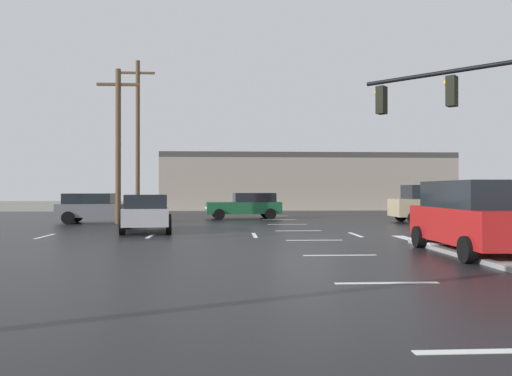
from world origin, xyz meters
TOP-DOWN VIEW (x-y plane):
  - ground_plane at (0.00, 0.00)m, footprint 120.00×120.00m
  - road_asphalt at (0.00, 0.00)m, footprint 44.00×44.00m
  - snow_strip_curbside at (5.00, -4.00)m, footprint 4.00×1.60m
  - lane_markings at (1.20, -1.38)m, footprint 36.15×36.15m
  - traffic_signal_mast at (4.62, -4.77)m, footprint 4.01×3.92m
  - strip_building_background at (4.27, 27.95)m, footprint 26.59×8.00m
  - sedan_silver at (-6.46, 1.93)m, footprint 2.44×4.68m
  - suv_red at (3.77, -5.97)m, footprint 2.26×4.88m
  - sedan_green at (-1.94, 10.93)m, footprint 4.66×2.37m
  - sedan_grey at (-9.96, 7.68)m, footprint 4.62×2.24m
  - suv_tan at (8.29, 7.05)m, footprint 4.84×2.17m
  - utility_pole_far at (-8.75, 6.84)m, footprint 2.20×0.28m
  - utility_pole_distant at (-8.94, 13.48)m, footprint 2.20×0.28m

SIDE VIEW (x-z plane):
  - ground_plane at x=0.00m, z-range 0.00..0.00m
  - road_asphalt at x=0.00m, z-range 0.00..0.02m
  - lane_markings at x=1.20m, z-range 0.02..0.03m
  - snow_strip_curbside at x=5.00m, z-range 0.14..0.20m
  - sedan_silver at x=-6.46m, z-range 0.06..1.64m
  - sedan_green at x=-1.94m, z-range 0.06..1.64m
  - sedan_grey at x=-9.96m, z-range 0.06..1.64m
  - suv_red at x=3.77m, z-range 0.08..2.11m
  - suv_tan at x=8.29m, z-range 0.08..2.11m
  - strip_building_background at x=4.27m, z-range 0.00..5.13m
  - traffic_signal_mast at x=4.62m, z-range 1.14..6.91m
  - utility_pole_far at x=-8.75m, z-range 0.21..8.29m
  - utility_pole_distant at x=-8.94m, z-range 0.22..10.46m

